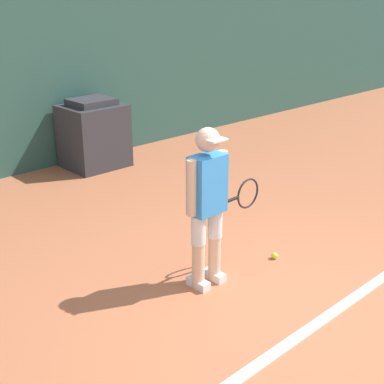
{
  "coord_description": "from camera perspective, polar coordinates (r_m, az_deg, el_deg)",
  "views": [
    {
      "loc": [
        -3.41,
        -2.32,
        2.66
      ],
      "look_at": [
        -0.22,
        1.05,
        0.88
      ],
      "focal_mm": 50.0,
      "sensor_mm": 36.0,
      "label": 1
    }
  ],
  "objects": [
    {
      "name": "ground_plane",
      "position": [
        4.91,
        10.62,
        -12.28
      ],
      "size": [
        24.0,
        24.0,
        0.0
      ],
      "primitive_type": "plane",
      "color": "#B76642"
    },
    {
      "name": "court_baseline",
      "position": [
        4.78,
        13.32,
        -13.41
      ],
      "size": [
        21.6,
        0.1,
        0.01
      ],
      "color": "white",
      "rests_on": "ground_plane"
    },
    {
      "name": "back_wall",
      "position": [
        8.3,
        -19.07,
        11.94
      ],
      "size": [
        24.0,
        0.1,
        3.05
      ],
      "color": "#2D564C",
      "rests_on": "ground_plane"
    },
    {
      "name": "covered_chair",
      "position": [
        8.55,
        -10.43,
        6.05
      ],
      "size": [
        0.9,
        0.8,
        1.08
      ],
      "color": "#333338",
      "rests_on": "ground_plane"
    },
    {
      "name": "tennis_player",
      "position": [
        4.86,
        1.74,
        -0.98
      ],
      "size": [
        0.97,
        0.28,
        1.54
      ],
      "rotation": [
        0.0,
        0.0,
        0.02
      ],
      "color": "beige",
      "rests_on": "ground_plane"
    },
    {
      "name": "tennis_ball",
      "position": [
        5.71,
        8.8,
        -6.74
      ],
      "size": [
        0.07,
        0.07,
        0.07
      ],
      "color": "#D1E533",
      "rests_on": "ground_plane"
    }
  ]
}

